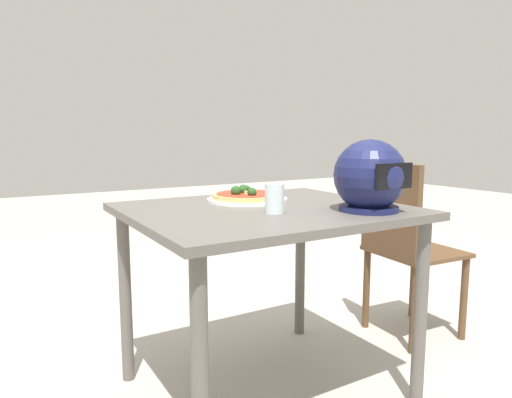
% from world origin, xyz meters
% --- Properties ---
extents(ground_plane, '(14.00, 14.00, 0.00)m').
position_xyz_m(ground_plane, '(0.00, 0.00, 0.00)').
color(ground_plane, '#B2ADA3').
extents(dining_table, '(1.02, 0.88, 0.76)m').
position_xyz_m(dining_table, '(0.00, 0.00, 0.66)').
color(dining_table, '#5B5651').
rests_on(dining_table, ground).
extents(pizza_plate, '(0.34, 0.34, 0.01)m').
position_xyz_m(pizza_plate, '(-0.02, -0.18, 0.77)').
color(pizza_plate, white).
rests_on(pizza_plate, dining_table).
extents(pizza, '(0.30, 0.30, 0.06)m').
position_xyz_m(pizza, '(-0.02, -0.18, 0.78)').
color(pizza, tan).
rests_on(pizza, pizza_plate).
extents(motorcycle_helmet, '(0.26, 0.26, 0.26)m').
position_xyz_m(motorcycle_helmet, '(-0.28, 0.27, 0.88)').
color(motorcycle_helmet, '#191E4C').
rests_on(motorcycle_helmet, dining_table).
extents(drinking_glass, '(0.07, 0.07, 0.10)m').
position_xyz_m(drinking_glass, '(0.04, 0.13, 0.81)').
color(drinking_glass, silver).
rests_on(drinking_glass, dining_table).
extents(chair_side, '(0.43, 0.43, 0.90)m').
position_xyz_m(chair_side, '(-0.87, -0.08, 0.51)').
color(chair_side, brown).
rests_on(chair_side, ground).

